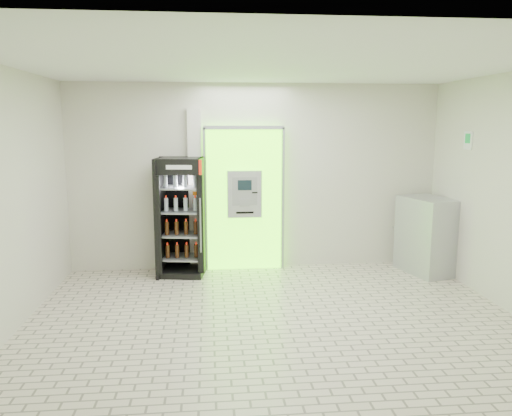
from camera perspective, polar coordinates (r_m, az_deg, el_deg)
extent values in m
plane|color=beige|center=(6.08, 2.27, -13.25)|extent=(6.00, 6.00, 0.00)
plane|color=beige|center=(8.13, -0.02, 3.55)|extent=(6.00, 0.00, 6.00)
plane|color=beige|center=(3.26, 8.35, -5.86)|extent=(6.00, 0.00, 6.00)
plane|color=beige|center=(6.05, -27.08, 0.35)|extent=(0.00, 5.00, 5.00)
plane|color=white|center=(5.64, 2.48, 16.11)|extent=(6.00, 6.00, 0.00)
cube|color=#5FFF11|center=(8.09, -1.38, 1.02)|extent=(1.20, 0.12, 2.30)
cube|color=gray|center=(7.93, -1.38, 9.18)|extent=(1.28, 0.04, 0.06)
cube|color=gray|center=(8.00, -5.85, 0.87)|extent=(0.04, 0.04, 2.30)
cube|color=gray|center=(8.09, 3.11, 1.00)|extent=(0.04, 0.04, 2.30)
cube|color=black|center=(8.17, -0.64, -3.54)|extent=(0.62, 0.01, 0.67)
cube|color=black|center=(7.94, -3.85, 6.85)|extent=(0.22, 0.01, 0.18)
cube|color=#ABAEB3|center=(7.97, -1.33, 1.61)|extent=(0.55, 0.12, 0.75)
cube|color=black|center=(7.88, -1.30, 2.62)|extent=(0.22, 0.01, 0.16)
cube|color=gray|center=(7.92, -1.29, 0.61)|extent=(0.16, 0.01, 0.12)
cube|color=black|center=(7.91, -0.14, 1.77)|extent=(0.09, 0.01, 0.02)
cube|color=black|center=(7.95, -1.29, -0.53)|extent=(0.28, 0.01, 0.03)
cube|color=silver|center=(8.07, -6.93, 2.00)|extent=(0.22, 0.10, 2.60)
cube|color=#193FB2|center=(7.98, -6.99, 4.44)|extent=(0.09, 0.01, 0.06)
cube|color=red|center=(7.99, -6.97, 3.51)|extent=(0.09, 0.01, 0.06)
cube|color=yellow|center=(8.01, -6.95, 2.59)|extent=(0.09, 0.01, 0.06)
cube|color=orange|center=(8.02, -6.93, 1.67)|extent=(0.09, 0.01, 0.06)
cube|color=red|center=(8.04, -6.92, 0.75)|extent=(0.09, 0.01, 0.06)
cube|color=black|center=(7.87, -8.53, -1.01)|extent=(0.78, 0.73, 1.85)
cube|color=black|center=(8.16, -8.42, -0.63)|extent=(0.69, 0.15, 1.85)
cube|color=red|center=(7.45, -8.80, 4.63)|extent=(0.67, 0.11, 0.22)
cube|color=white|center=(7.45, -8.81, 4.62)|extent=(0.38, 0.06, 0.06)
cube|color=black|center=(8.08, -8.37, -7.13)|extent=(0.78, 0.73, 0.09)
cylinder|color=gray|center=(7.55, -6.37, -1.99)|extent=(0.03, 0.03, 0.83)
cube|color=gray|center=(8.02, -8.41, -5.55)|extent=(0.66, 0.62, 0.02)
cube|color=gray|center=(7.93, -8.48, -2.98)|extent=(0.66, 0.62, 0.02)
cube|color=gray|center=(7.85, -8.54, -0.35)|extent=(0.66, 0.62, 0.02)
cube|color=gray|center=(7.80, -8.61, 2.33)|extent=(0.66, 0.62, 0.02)
cube|color=#ABAEB3|center=(8.40, 19.00, -2.98)|extent=(0.82, 1.03, 1.21)
cube|color=gray|center=(8.26, 17.10, -2.65)|extent=(0.23, 0.86, 0.01)
cube|color=white|center=(7.90, 23.10, 7.11)|extent=(0.02, 0.22, 0.26)
cube|color=#0C8632|center=(7.89, 23.04, 7.33)|extent=(0.00, 0.14, 0.14)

